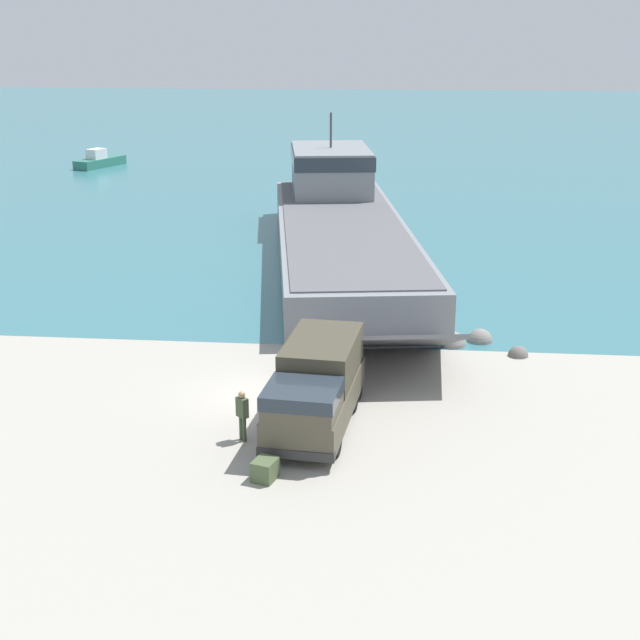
% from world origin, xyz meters
% --- Properties ---
extents(ground_plane, '(240.00, 240.00, 0.00)m').
position_xyz_m(ground_plane, '(0.00, 0.00, 0.00)').
color(ground_plane, '#9E998E').
extents(water_surface, '(240.00, 180.00, 0.01)m').
position_xyz_m(water_surface, '(0.00, 95.97, 0.00)').
color(water_surface, '#336B75').
rests_on(water_surface, ground_plane).
extents(landing_craft, '(12.29, 36.85, 7.96)m').
position_xyz_m(landing_craft, '(1.37, 23.40, 1.97)').
color(landing_craft, gray).
rests_on(landing_craft, ground_plane).
extents(military_truck, '(3.14, 7.07, 2.88)m').
position_xyz_m(military_truck, '(2.48, -2.39, 1.50)').
color(military_truck, '#4C4738').
rests_on(military_truck, ground_plane).
extents(soldier_on_ramp, '(0.48, 0.48, 1.81)m').
position_xyz_m(soldier_on_ramp, '(0.12, -3.83, 1.05)').
color(soldier_on_ramp, '#3D4C33').
rests_on(soldier_on_ramp, ground_plane).
extents(moored_boat_a, '(3.98, 6.39, 1.89)m').
position_xyz_m(moored_boat_a, '(-25.88, 58.06, 0.63)').
color(moored_boat_a, '#2D7060').
rests_on(moored_boat_a, ground_plane).
extents(cargo_crate, '(0.87, 0.96, 0.67)m').
position_xyz_m(cargo_crate, '(1.29, -6.52, 0.33)').
color(cargo_crate, '#475638').
rests_on(cargo_crate, ground_plane).
extents(shoreline_rock_a, '(0.87, 0.87, 0.87)m').
position_xyz_m(shoreline_rock_a, '(10.45, 5.50, 0.00)').
color(shoreline_rock_a, '#66605B').
rests_on(shoreline_rock_a, ground_plane).
extents(shoreline_rock_b, '(1.23, 1.23, 1.23)m').
position_xyz_m(shoreline_rock_b, '(7.67, 6.63, 0.00)').
color(shoreline_rock_b, gray).
rests_on(shoreline_rock_b, ground_plane).
extents(shoreline_rock_c, '(1.14, 1.14, 1.14)m').
position_xyz_m(shoreline_rock_c, '(8.95, 7.28, 0.00)').
color(shoreline_rock_c, gray).
rests_on(shoreline_rock_c, ground_plane).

